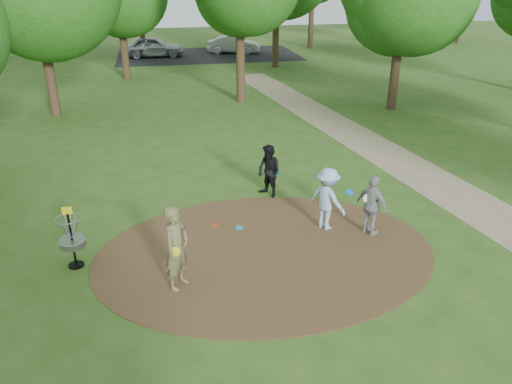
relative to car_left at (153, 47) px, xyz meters
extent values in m
plane|color=#2D5119|center=(2.27, -29.94, -0.78)|extent=(100.00, 100.00, 0.00)
cylinder|color=#47301C|center=(2.27, -29.94, -0.77)|extent=(8.40, 8.40, 0.02)
cube|color=#8C7A5B|center=(8.77, -27.94, -0.77)|extent=(7.55, 39.89, 0.01)
cube|color=black|center=(4.27, 0.06, -0.77)|extent=(14.00, 8.00, 0.01)
imported|color=brown|center=(0.10, -30.94, 0.19)|extent=(0.78, 0.85, 1.94)
cylinder|color=yellow|center=(0.05, -31.17, 0.25)|extent=(0.22, 0.04, 0.22)
imported|color=#92BADA|center=(4.13, -29.01, 0.08)|extent=(1.14, 1.27, 1.71)
cylinder|color=blue|center=(4.74, -29.02, 0.22)|extent=(0.26, 0.26, 0.08)
imported|color=black|center=(3.07, -26.73, 0.03)|extent=(0.93, 0.99, 1.62)
cylinder|color=#0CA2DB|center=(3.27, -26.71, -0.06)|extent=(0.23, 0.13, 0.22)
imported|color=#969698|center=(5.15, -29.59, 0.04)|extent=(0.80, 1.04, 1.65)
cylinder|color=white|center=(4.99, -29.56, 0.27)|extent=(0.23, 0.08, 0.22)
cylinder|color=#17A1BB|center=(1.84, -28.60, -0.75)|extent=(0.22, 0.22, 0.02)
cylinder|color=#BC3912|center=(1.21, -28.30, -0.75)|extent=(0.22, 0.22, 0.02)
imported|color=#A8A9AF|center=(0.00, 0.00, 0.00)|extent=(4.58, 1.87, 1.56)
imported|color=#9B9FA3|center=(6.39, 0.51, -0.10)|extent=(4.35, 2.48, 1.35)
cylinder|color=black|center=(-2.23, -29.64, -0.10)|extent=(0.05, 0.05, 1.35)
cylinder|color=black|center=(-2.23, -29.64, -0.76)|extent=(0.36, 0.36, 0.04)
cylinder|color=gray|center=(-2.23, -29.64, -0.16)|extent=(0.60, 0.60, 0.16)
torus|color=gray|center=(-2.23, -29.64, -0.08)|extent=(0.63, 0.63, 0.03)
torus|color=gray|center=(-2.23, -29.64, 0.47)|extent=(0.58, 0.58, 0.02)
cube|color=yellow|center=(-2.23, -29.64, 0.67)|extent=(0.22, 0.02, 0.18)
cylinder|color=#332316|center=(-4.73, -15.94, 1.12)|extent=(0.44, 0.44, 3.80)
cylinder|color=#332316|center=(4.27, -14.94, 1.31)|extent=(0.44, 0.44, 4.18)
cylinder|color=#332316|center=(11.27, -17.94, 1.03)|extent=(0.44, 0.44, 3.61)
cylinder|color=#332316|center=(-1.73, -7.94, 0.93)|extent=(0.44, 0.44, 3.42)
cylinder|color=#332316|center=(8.27, -5.94, 1.41)|extent=(0.44, 0.44, 4.37)
camera|label=1|loc=(-0.07, -40.25, 5.66)|focal=35.00mm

